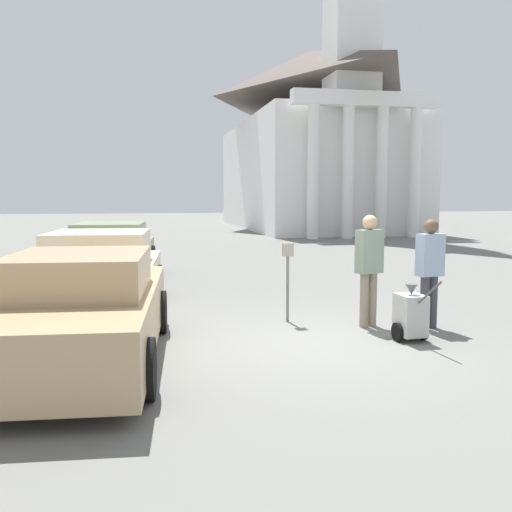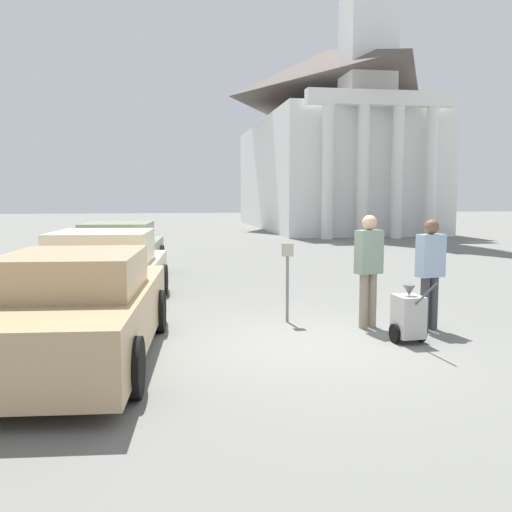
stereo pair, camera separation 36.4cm
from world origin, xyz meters
name	(u,v)px [view 2 (the right image)]	position (x,y,z in m)	size (l,w,h in m)	color
ground_plane	(305,345)	(0.00, 0.00, 0.00)	(120.00, 120.00, 0.00)	slate
parked_car_tan	(78,310)	(-3.06, -0.31, 0.66)	(2.23, 4.84, 1.42)	tan
parked_car_cream	(105,274)	(-3.06, 3.03, 0.67)	(2.34, 4.75, 1.47)	beige
parked_car_sage	(119,253)	(-3.06, 6.62, 0.69)	(2.21, 4.78, 1.46)	gray
parking_meter	(288,267)	(0.06, 1.48, 0.93)	(0.18, 0.09, 1.33)	slate
person_worker	(369,263)	(1.25, 0.87, 1.04)	(0.47, 0.34, 1.81)	gray
person_supervisor	(430,267)	(2.15, 0.57, 1.00)	(0.46, 0.30, 1.75)	#3F3F47
equipment_cart	(408,316)	(1.51, -0.10, 0.39)	(0.49, 0.99, 1.00)	#B2B2AD
church	(329,130)	(8.44, 27.75, 6.23)	(8.95, 18.89, 26.82)	white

